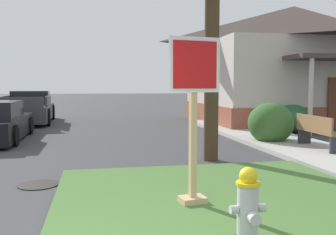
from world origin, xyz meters
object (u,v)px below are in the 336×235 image
fire_hydrant (248,209)px  street_bench (317,130)px  manhole_cover (38,185)px  stop_sign (193,122)px  pickup_truck_charcoal (30,110)px

fire_hydrant → street_bench: street_bench is taller
manhole_cover → fire_hydrant: bearing=-51.6°
manhole_cover → street_bench: size_ratio=0.40×
stop_sign → street_bench: (4.28, 3.62, -0.64)m
street_bench → fire_hydrant: bearing=-128.8°
fire_hydrant → street_bench: bearing=51.2°
stop_sign → pickup_truck_charcoal: size_ratio=0.43×
pickup_truck_charcoal → fire_hydrant: bearing=-72.9°
manhole_cover → stop_sign: bearing=-36.1°
stop_sign → street_bench: bearing=40.2°
stop_sign → pickup_truck_charcoal: (-4.36, 13.33, -0.61)m
fire_hydrant → stop_sign: bearing=97.2°
fire_hydrant → pickup_truck_charcoal: pickup_truck_charcoal is taller
pickup_truck_charcoal → street_bench: 13.00m
stop_sign → pickup_truck_charcoal: 14.04m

